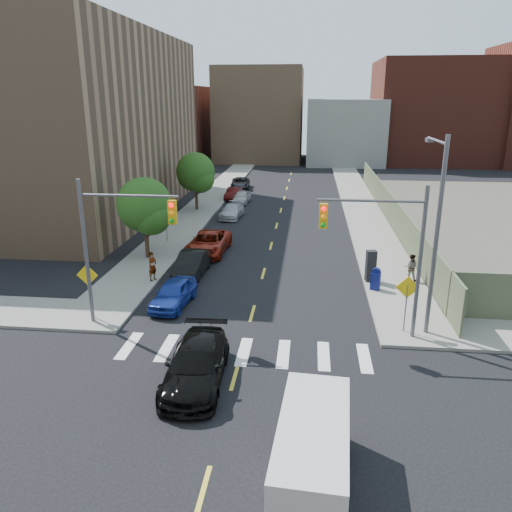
% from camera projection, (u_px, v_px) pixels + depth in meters
% --- Properties ---
extents(ground, '(160.00, 160.00, 0.00)m').
position_uv_depth(ground, '(226.00, 407.00, 17.64)').
color(ground, black).
rests_on(ground, ground).
extents(sidewalk_nw, '(3.50, 73.00, 0.15)m').
position_uv_depth(sidewalk_nw, '(219.00, 190.00, 57.69)').
color(sidewalk_nw, gray).
rests_on(sidewalk_nw, ground).
extents(sidewalk_ne, '(3.50, 73.00, 0.15)m').
position_uv_depth(sidewalk_ne, '(355.00, 193.00, 56.11)').
color(sidewalk_ne, gray).
rests_on(sidewalk_ne, ground).
extents(fence_north, '(0.12, 44.00, 2.50)m').
position_uv_depth(fence_north, '(390.00, 209.00, 42.78)').
color(fence_north, '#5F6848').
rests_on(fence_north, ground).
extents(building_nw, '(22.00, 30.00, 16.00)m').
position_uv_depth(building_nw, '(42.00, 124.00, 45.84)').
color(building_nw, '#8C6B4C').
rests_on(building_nw, ground).
extents(bg_bldg_west, '(14.00, 18.00, 12.00)m').
position_uv_depth(bg_bldg_west, '(165.00, 124.00, 84.32)').
color(bg_bldg_west, '#592319').
rests_on(bg_bldg_west, ground).
extents(bg_bldg_midwest, '(14.00, 16.00, 15.00)m').
position_uv_depth(bg_bldg_midwest, '(260.00, 115.00, 84.11)').
color(bg_bldg_midwest, '#8C6B4C').
rests_on(bg_bldg_midwest, ground).
extents(bg_bldg_center, '(12.00, 16.00, 10.00)m').
position_uv_depth(bg_bldg_center, '(344.00, 131.00, 81.55)').
color(bg_bldg_center, gray).
rests_on(bg_bldg_center, ground).
extents(bg_bldg_east, '(18.00, 18.00, 16.00)m').
position_uv_depth(bg_bldg_east, '(431.00, 112.00, 81.10)').
color(bg_bldg_east, '#592319').
rests_on(bg_bldg_east, ground).
extents(signal_nw, '(4.59, 0.30, 7.00)m').
position_uv_depth(signal_nw, '(116.00, 234.00, 22.55)').
color(signal_nw, '#59595E').
rests_on(signal_nw, ground).
extents(signal_ne, '(4.59, 0.30, 7.00)m').
position_uv_depth(signal_ne, '(386.00, 242.00, 21.33)').
color(signal_ne, '#59595E').
rests_on(signal_ne, ground).
extents(streetlight_ne, '(0.25, 3.70, 9.00)m').
position_uv_depth(streetlight_ne, '(436.00, 223.00, 21.74)').
color(streetlight_ne, '#59595E').
rests_on(streetlight_ne, ground).
extents(warn_sign_nw, '(1.06, 0.06, 2.83)m').
position_uv_depth(warn_sign_nw, '(88.00, 281.00, 23.98)').
color(warn_sign_nw, '#59595E').
rests_on(warn_sign_nw, ground).
extents(warn_sign_ne, '(1.06, 0.06, 2.83)m').
position_uv_depth(warn_sign_ne, '(407.00, 294.00, 22.45)').
color(warn_sign_ne, '#59595E').
rests_on(warn_sign_ne, ground).
extents(warn_sign_midwest, '(1.06, 0.06, 2.83)m').
position_uv_depth(warn_sign_midwest, '(166.00, 217.00, 36.76)').
color(warn_sign_midwest, '#59595E').
rests_on(warn_sign_midwest, ground).
extents(tree_west_near, '(3.66, 3.64, 5.52)m').
position_uv_depth(tree_west_near, '(145.00, 208.00, 32.59)').
color(tree_west_near, '#332114').
rests_on(tree_west_near, ground).
extents(tree_west_far, '(3.66, 3.64, 5.52)m').
position_uv_depth(tree_west_far, '(196.00, 174.00, 46.78)').
color(tree_west_far, '#332114').
rests_on(tree_west_far, ground).
extents(parked_car_blue, '(1.97, 4.08, 1.34)m').
position_uv_depth(parked_car_blue, '(174.00, 293.00, 25.99)').
color(parked_car_blue, '#1B3499').
rests_on(parked_car_blue, ground).
extents(parked_car_black, '(1.69, 4.45, 1.45)m').
position_uv_depth(parked_car_black, '(192.00, 264.00, 30.41)').
color(parked_car_black, black).
rests_on(parked_car_black, ground).
extents(parked_car_red, '(2.70, 5.49, 1.50)m').
position_uv_depth(parked_car_red, '(208.00, 243.00, 34.62)').
color(parked_car_red, maroon).
rests_on(parked_car_red, ground).
extents(parked_car_silver, '(2.07, 4.34, 1.22)m').
position_uv_depth(parked_car_silver, '(232.00, 211.00, 44.91)').
color(parked_car_silver, '#A7AAAF').
rests_on(parked_car_silver, ground).
extents(parked_car_white, '(1.70, 3.77, 1.26)m').
position_uv_depth(parked_car_white, '(242.00, 197.00, 51.20)').
color(parked_car_white, '#B3B3B3').
rests_on(parked_car_white, ground).
extents(parked_car_maroon, '(1.58, 3.79, 1.22)m').
position_uv_depth(parked_car_maroon, '(234.00, 194.00, 52.95)').
color(parked_car_maroon, '#440E0D').
rests_on(parked_car_maroon, ground).
extents(parked_car_grey, '(2.56, 4.82, 1.29)m').
position_uv_depth(parked_car_grey, '(240.00, 183.00, 58.99)').
color(parked_car_grey, black).
rests_on(parked_car_grey, ground).
extents(black_sedan, '(2.34, 5.33, 1.52)m').
position_uv_depth(black_sedan, '(196.00, 364.00, 18.93)').
color(black_sedan, black).
rests_on(black_sedan, ground).
extents(cargo_van, '(2.31, 4.99, 2.23)m').
position_uv_depth(cargo_van, '(313.00, 451.00, 13.69)').
color(cargo_van, silver).
rests_on(cargo_van, ground).
extents(mailbox, '(0.62, 0.54, 1.27)m').
position_uv_depth(mailbox, '(376.00, 279.00, 27.77)').
color(mailbox, navy).
rests_on(mailbox, sidewalk_ne).
extents(payphone, '(0.62, 0.54, 1.85)m').
position_uv_depth(payphone, '(371.00, 266.00, 28.95)').
color(payphone, black).
rests_on(payphone, sidewalk_ne).
extents(pedestrian_west, '(0.63, 0.74, 1.73)m').
position_uv_depth(pedestrian_west, '(152.00, 266.00, 29.07)').
color(pedestrian_west, gray).
rests_on(pedestrian_west, sidewalk_nw).
extents(pedestrian_east, '(0.91, 0.79, 1.59)m').
position_uv_depth(pedestrian_east, '(411.00, 267.00, 29.11)').
color(pedestrian_east, gray).
rests_on(pedestrian_east, sidewalk_ne).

